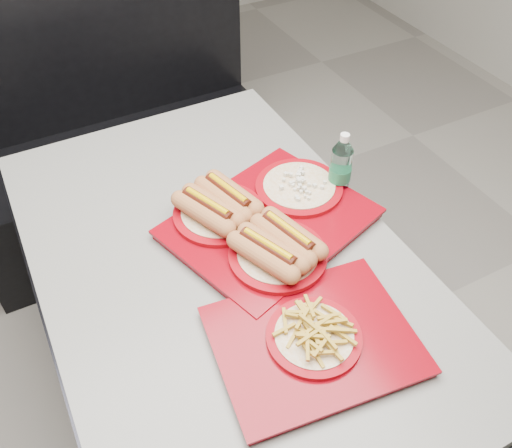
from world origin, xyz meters
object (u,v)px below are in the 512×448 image
booth_bench (119,143)px  tray_far (314,338)px  diner_table (225,296)px  water_bottle (341,168)px  tray_near (263,220)px

booth_bench → tray_far: bearing=-87.2°
diner_table → water_bottle: bearing=11.0°
tray_far → booth_bench: bearing=92.8°
water_bottle → diner_table: bearing=-169.0°
booth_bench → tray_far: 1.48m
tray_near → water_bottle: (0.27, 0.04, 0.05)m
booth_bench → tray_far: booth_bench is taller
tray_near → water_bottle: water_bottle is taller
booth_bench → diner_table: bearing=-90.0°
tray_near → tray_far: 0.38m
booth_bench → tray_near: (0.14, -1.06, 0.39)m
diner_table → water_bottle: 0.49m
tray_far → water_bottle: water_bottle is taller
tray_near → booth_bench: bearing=97.5°
diner_table → booth_bench: 1.11m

